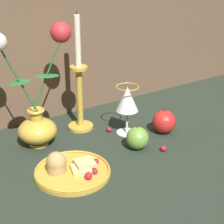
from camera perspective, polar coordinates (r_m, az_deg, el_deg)
The scene contains 9 objects.
ground_plane at distance 1.11m, azimuth -2.93°, elevation -5.70°, with size 2.40×2.40×0.00m, color #232D23.
vase at distance 1.11m, azimuth -11.18°, elevation 0.47°, with size 0.24×0.12×0.36m.
plate_with_pastries at distance 0.99m, azimuth -6.50°, elevation -8.67°, with size 0.20×0.20×0.07m.
wine_glass at distance 1.16m, azimuth 2.34°, elevation 1.72°, with size 0.07×0.07×0.16m.
candlestick at distance 1.19m, azimuth -4.99°, elevation 3.33°, with size 0.08×0.08×0.38m.
apple_beside_vase at distance 1.20m, azimuth 7.94°, elevation -1.48°, with size 0.08×0.08×0.09m.
apple_near_glass at distance 1.10m, azimuth 3.90°, elevation -3.98°, with size 0.07×0.07×0.08m.
berry_near_plate at distance 1.21m, azimuth -0.45°, elevation -2.67°, with size 0.02×0.02×0.02m, color #AD192D.
berry_front_center at distance 1.11m, azimuth 7.84°, elevation -5.53°, with size 0.02×0.02×0.02m, color #AD192D.
Camera 1 is at (-0.48, -0.84, 0.55)m, focal length 60.00 mm.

